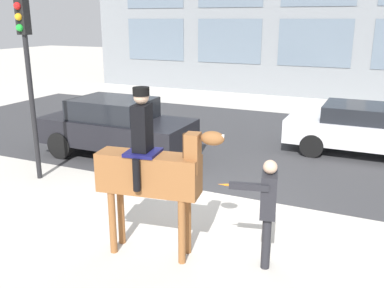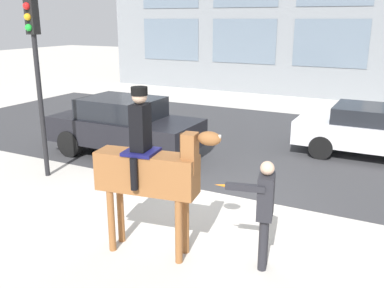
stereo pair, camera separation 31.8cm
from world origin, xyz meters
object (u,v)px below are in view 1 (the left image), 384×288
(mounted_horse_lead, at_px, (151,169))
(pedestrian_bystander, at_px, (267,205))
(street_car_far_lane, at_px, (367,129))
(traffic_light, at_px, (27,62))
(street_car_near_lane, at_px, (116,126))

(mounted_horse_lead, bearing_deg, pedestrian_bystander, 4.08)
(mounted_horse_lead, distance_m, pedestrian_bystander, 1.77)
(street_car_far_lane, height_order, traffic_light, traffic_light)
(mounted_horse_lead, height_order, pedestrian_bystander, mounted_horse_lead)
(pedestrian_bystander, relative_size, street_car_far_lane, 0.39)
(street_car_near_lane, bearing_deg, street_car_far_lane, 25.53)
(mounted_horse_lead, xyz_separation_m, street_car_far_lane, (2.72, 6.84, -0.67))
(street_car_near_lane, xyz_separation_m, street_car_far_lane, (6.04, 2.88, -0.10))
(pedestrian_bystander, distance_m, street_car_far_lane, 6.55)
(street_car_far_lane, bearing_deg, traffic_light, -143.07)
(street_car_far_lane, relative_size, traffic_light, 1.07)
(pedestrian_bystander, bearing_deg, traffic_light, -26.64)
(mounted_horse_lead, height_order, street_car_far_lane, mounted_horse_lead)
(mounted_horse_lead, distance_m, traffic_light, 4.56)
(mounted_horse_lead, distance_m, street_car_far_lane, 7.39)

